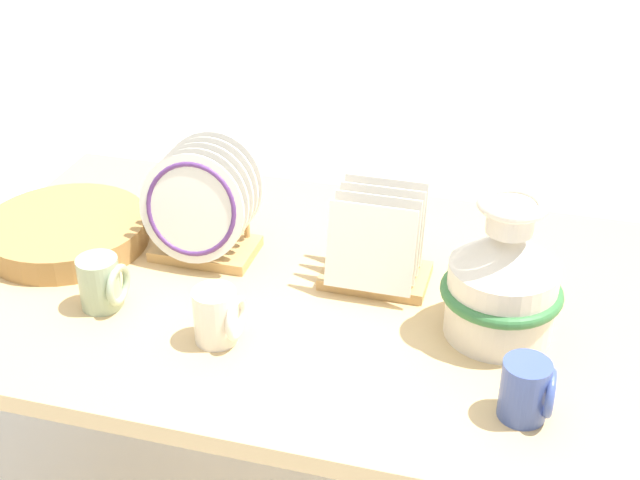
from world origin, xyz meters
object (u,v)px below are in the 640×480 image
(ceramic_vase, at_px, (503,280))
(wicker_charger_stack, at_px, (66,231))
(mug_sage_glaze, at_px, (102,283))
(dish_rack_square_plates, at_px, (377,252))
(dish_rack_round_plates, at_px, (202,210))
(mug_cobalt_glaze, at_px, (528,390))
(mug_cream_glaze, at_px, (218,316))

(ceramic_vase, height_order, wicker_charger_stack, ceramic_vase)
(mug_sage_glaze, bearing_deg, dish_rack_square_plates, 25.32)
(wicker_charger_stack, height_order, mug_sage_glaze, mug_sage_glaze)
(dish_rack_round_plates, bearing_deg, mug_sage_glaze, -116.77)
(ceramic_vase, bearing_deg, mug_sage_glaze, -170.95)
(ceramic_vase, distance_m, dish_rack_square_plates, 0.27)
(dish_rack_square_plates, height_order, mug_sage_glaze, dish_rack_square_plates)
(dish_rack_square_plates, height_order, wicker_charger_stack, dish_rack_square_plates)
(ceramic_vase, height_order, mug_sage_glaze, ceramic_vase)
(mug_cobalt_glaze, bearing_deg, mug_cream_glaze, 173.99)
(dish_rack_square_plates, distance_m, mug_cream_glaze, 0.35)
(mug_cobalt_glaze, distance_m, mug_cream_glaze, 0.54)
(dish_rack_square_plates, bearing_deg, dish_rack_round_plates, -179.83)
(dish_rack_square_plates, relative_size, wicker_charger_stack, 0.61)
(dish_rack_round_plates, relative_size, mug_sage_glaze, 2.32)
(mug_sage_glaze, bearing_deg, dish_rack_round_plates, 63.23)
(mug_cobalt_glaze, xyz_separation_m, mug_sage_glaze, (-0.78, 0.10, 0.00))
(mug_cream_glaze, bearing_deg, mug_cobalt_glaze, -6.01)
(ceramic_vase, height_order, mug_cream_glaze, ceramic_vase)
(dish_rack_round_plates, bearing_deg, mug_cobalt_glaze, -25.48)
(ceramic_vase, distance_m, dish_rack_round_plates, 0.61)
(mug_cream_glaze, bearing_deg, wicker_charger_stack, 151.67)
(dish_rack_square_plates, relative_size, mug_sage_glaze, 2.01)
(mug_cream_glaze, bearing_deg, dish_rack_square_plates, 49.52)
(wicker_charger_stack, height_order, mug_cobalt_glaze, mug_cobalt_glaze)
(mug_cream_glaze, bearing_deg, ceramic_vase, 18.24)
(dish_rack_round_plates, distance_m, mug_cobalt_glaze, 0.74)
(dish_rack_round_plates, xyz_separation_m, mug_sage_glaze, (-0.11, -0.22, -0.05))
(mug_sage_glaze, bearing_deg, mug_cream_glaze, -9.58)
(ceramic_vase, distance_m, mug_cobalt_glaze, 0.23)
(wicker_charger_stack, xyz_separation_m, mug_sage_glaze, (0.18, -0.19, 0.02))
(mug_cobalt_glaze, bearing_deg, dish_rack_round_plates, 154.52)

